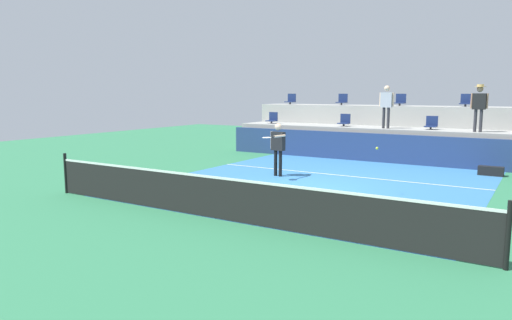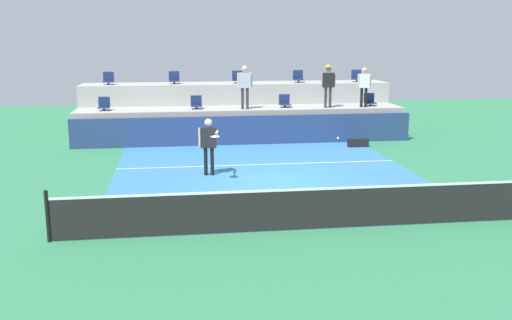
# 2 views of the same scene
# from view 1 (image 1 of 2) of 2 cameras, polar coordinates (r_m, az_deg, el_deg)

# --- Properties ---
(ground_plane) EXTENTS (40.00, 40.00, 0.00)m
(ground_plane) POSITION_cam_1_polar(r_m,az_deg,el_deg) (13.25, 6.38, -3.42)
(ground_plane) COLOR #2D754C
(court_inner_paint) EXTENTS (9.00, 10.00, 0.01)m
(court_inner_paint) POSITION_cam_1_polar(r_m,az_deg,el_deg) (14.15, 8.13, -2.70)
(court_inner_paint) COLOR teal
(court_inner_paint) RESTS_ON ground_plane
(court_service_line) EXTENTS (9.00, 0.06, 0.00)m
(court_service_line) POSITION_cam_1_polar(r_m,az_deg,el_deg) (15.42, 10.24, -1.84)
(court_service_line) COLOR white
(court_service_line) RESTS_ON ground_plane
(tennis_net) EXTENTS (10.48, 0.08, 1.07)m
(tennis_net) POSITION_cam_1_polar(r_m,az_deg,el_deg) (9.77, -3.80, -4.55)
(tennis_net) COLOR black
(tennis_net) RESTS_ON ground_plane
(sponsor_backboard) EXTENTS (13.00, 0.16, 1.10)m
(sponsor_backboard) POSITION_cam_1_polar(r_m,az_deg,el_deg) (18.70, 14.38, 1.45)
(sponsor_backboard) COLOR navy
(sponsor_backboard) RESTS_ON ground_plane
(seating_tier_lower) EXTENTS (13.00, 1.80, 1.25)m
(seating_tier_lower) POSITION_cam_1_polar(r_m,az_deg,el_deg) (19.93, 15.52, 2.02)
(seating_tier_lower) COLOR #9E9E99
(seating_tier_lower) RESTS_ON ground_plane
(seating_tier_upper) EXTENTS (13.00, 1.80, 2.10)m
(seating_tier_upper) POSITION_cam_1_polar(r_m,az_deg,el_deg) (21.62, 16.93, 3.56)
(seating_tier_upper) COLOR #9E9E99
(seating_tier_upper) RESTS_ON ground_plane
(stadium_chair_lower_far_left) EXTENTS (0.44, 0.40, 0.52)m
(stadium_chair_lower_far_left) POSITION_cam_1_polar(r_m,az_deg,el_deg) (21.91, 2.01, 5.04)
(stadium_chair_lower_far_left) COLOR #2D2D33
(stadium_chair_lower_far_left) RESTS_ON seating_tier_lower
(stadium_chair_lower_left) EXTENTS (0.44, 0.40, 0.52)m
(stadium_chair_lower_left) POSITION_cam_1_polar(r_m,az_deg,el_deg) (20.38, 10.71, 4.68)
(stadium_chair_lower_left) COLOR #2D2D33
(stadium_chair_lower_left) RESTS_ON seating_tier_lower
(stadium_chair_lower_right) EXTENTS (0.44, 0.40, 0.52)m
(stadium_chair_lower_right) POSITION_cam_1_polar(r_m,az_deg,el_deg) (19.38, 20.55, 4.13)
(stadium_chair_lower_right) COLOR #2D2D33
(stadium_chair_lower_right) RESTS_ON seating_tier_lower
(stadium_chair_upper_far_left) EXTENTS (0.44, 0.40, 0.52)m
(stadium_chair_upper_far_left) POSITION_cam_1_polar(r_m,az_deg,el_deg) (23.45, 4.27, 7.31)
(stadium_chair_upper_far_left) COLOR #2D2D33
(stadium_chair_upper_far_left) RESTS_ON seating_tier_upper
(stadium_chair_upper_left) EXTENTS (0.44, 0.40, 0.52)m
(stadium_chair_upper_left) POSITION_cam_1_polar(r_m,az_deg,el_deg) (22.33, 10.44, 7.16)
(stadium_chair_upper_left) COLOR #2D2D33
(stadium_chair_upper_left) RESTS_ON seating_tier_upper
(stadium_chair_upper_center) EXTENTS (0.44, 0.40, 0.52)m
(stadium_chair_upper_center) POSITION_cam_1_polar(r_m,az_deg,el_deg) (21.49, 17.14, 6.90)
(stadium_chair_upper_center) COLOR #2D2D33
(stadium_chair_upper_center) RESTS_ON seating_tier_upper
(stadium_chair_upper_right) EXTENTS (0.44, 0.40, 0.52)m
(stadium_chair_upper_right) POSITION_cam_1_polar(r_m,az_deg,el_deg) (20.97, 24.17, 6.53)
(stadium_chair_upper_right) COLOR #2D2D33
(stadium_chair_upper_right) RESTS_ON seating_tier_upper
(tennis_player) EXTENTS (0.59, 1.24, 1.70)m
(tennis_player) POSITION_cam_1_polar(r_m,az_deg,el_deg) (14.90, 2.65, 1.95)
(tennis_player) COLOR black
(tennis_player) RESTS_ON ground_plane
(spectator_in_grey) EXTENTS (0.59, 0.24, 1.69)m
(spectator_in_grey) POSITION_cam_1_polar(r_m,az_deg,el_deg) (19.38, 15.59, 6.74)
(spectator_in_grey) COLOR #2D2D33
(spectator_in_grey) RESTS_ON seating_tier_lower
(spectator_with_hat) EXTENTS (0.58, 0.40, 1.71)m
(spectator_with_hat) POSITION_cam_1_polar(r_m,az_deg,el_deg) (18.71, 25.51, 6.28)
(spectator_with_hat) COLOR #2D2D33
(spectator_with_hat) RESTS_ON seating_tier_lower
(tennis_ball) EXTENTS (0.07, 0.07, 0.07)m
(tennis_ball) POSITION_cam_1_polar(r_m,az_deg,el_deg) (12.39, 14.50, 1.38)
(tennis_ball) COLOR #CCE033
(equipment_bag) EXTENTS (0.76, 0.28, 0.30)m
(equipment_bag) POSITION_cam_1_polar(r_m,az_deg,el_deg) (16.94, 26.66, -1.20)
(equipment_bag) COLOR black
(equipment_bag) RESTS_ON ground_plane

